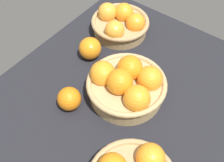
% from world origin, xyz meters
% --- Properties ---
extents(market_tray, '(0.84, 0.72, 0.03)m').
position_xyz_m(market_tray, '(0.00, 0.00, 0.01)').
color(market_tray, black).
rests_on(market_tray, ground).
extents(basket_center, '(0.24, 0.24, 0.12)m').
position_xyz_m(basket_center, '(0.00, 0.02, 0.08)').
color(basket_center, tan).
rests_on(basket_center, market_tray).
extents(basket_near_left, '(0.21, 0.21, 0.10)m').
position_xyz_m(basket_near_left, '(-0.22, -0.17, 0.07)').
color(basket_near_left, tan).
rests_on(basket_near_left, market_tray).
extents(loose_orange_front_gap, '(0.08, 0.08, 0.08)m').
position_xyz_m(loose_orange_front_gap, '(-0.06, -0.18, 0.07)').
color(loose_orange_front_gap, orange).
rests_on(loose_orange_front_gap, market_tray).
extents(loose_orange_back_gap, '(0.07, 0.07, 0.07)m').
position_xyz_m(loose_orange_back_gap, '(0.14, -0.09, 0.07)').
color(loose_orange_back_gap, orange).
rests_on(loose_orange_back_gap, market_tray).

